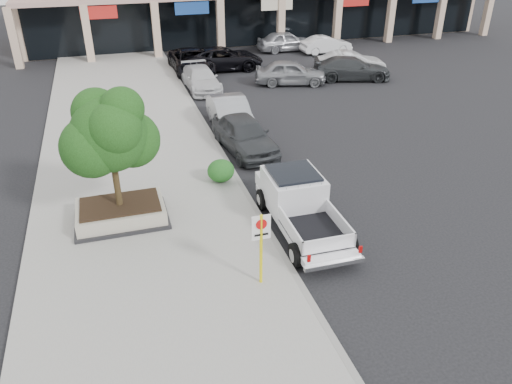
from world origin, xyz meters
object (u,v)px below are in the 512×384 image
at_px(planter_tree, 113,132).
at_px(curb_car_c, 201,79).
at_px(no_parking_sign, 261,240).
at_px(pickup_truck, 303,208).
at_px(curb_car_a, 244,134).
at_px(curb_car_d, 191,61).
at_px(lot_car_c, 352,68).
at_px(lot_car_f, 326,45).
at_px(planter, 121,212).
at_px(lot_car_a, 291,72).
at_px(curb_car_b, 230,114).
at_px(lot_car_d, 223,58).
at_px(lot_car_e, 286,41).
at_px(lot_car_b, 351,63).

bearing_deg(planter_tree, curb_car_c, 68.63).
bearing_deg(no_parking_sign, pickup_truck, 47.37).
relative_size(pickup_truck, curb_car_a, 1.18).
relative_size(no_parking_sign, pickup_truck, 0.41).
bearing_deg(pickup_truck, no_parking_sign, -131.77).
relative_size(no_parking_sign, curb_car_d, 0.41).
bearing_deg(lot_car_c, lot_car_f, 4.47).
height_order(planter, curb_car_a, curb_car_a).
distance_m(curb_car_a, lot_car_a, 11.01).
relative_size(curb_car_b, lot_car_a, 1.06).
relative_size(planter_tree, curb_car_b, 0.82).
xyz_separation_m(curb_car_b, lot_car_a, (5.72, 6.56, -0.02)).
xyz_separation_m(planter_tree, pickup_truck, (5.83, -2.37, -2.53)).
distance_m(no_parking_sign, lot_car_d, 24.23).
xyz_separation_m(no_parking_sign, lot_car_c, (12.29, 18.81, -0.88)).
bearing_deg(lot_car_f, curb_car_b, 137.96).
height_order(curb_car_a, curb_car_d, curb_car_a).
xyz_separation_m(planter_tree, lot_car_f, (17.27, 21.38, -2.74)).
bearing_deg(no_parking_sign, lot_car_f, 62.38).
bearing_deg(lot_car_a, planter, 156.41).
height_order(pickup_truck, lot_car_e, pickup_truck).
distance_m(curb_car_d, lot_car_d, 2.29).
xyz_separation_m(planter, curb_car_d, (6.03, 18.97, 0.31)).
relative_size(no_parking_sign, lot_car_e, 0.49).
bearing_deg(curb_car_b, lot_car_f, 51.73).
xyz_separation_m(no_parking_sign, curb_car_b, (2.28, 12.41, -0.83)).
relative_size(pickup_truck, curb_car_c, 1.19).
bearing_deg(lot_car_f, lot_car_b, 169.25).
bearing_deg(planter_tree, lot_car_a, 50.72).
relative_size(pickup_truck, lot_car_c, 1.08).
relative_size(curb_car_b, lot_car_d, 0.86).
bearing_deg(curb_car_b, curb_car_d, 91.01).
bearing_deg(lot_car_b, no_parking_sign, 158.93).
bearing_deg(curb_car_b, pickup_truck, -88.61).
distance_m(lot_car_d, lot_car_f, 9.42).
bearing_deg(curb_car_a, lot_car_e, 57.76).
relative_size(pickup_truck, lot_car_e, 1.20).
bearing_deg(lot_car_d, no_parking_sign, 172.24).
bearing_deg(pickup_truck, lot_car_b, 59.84).
distance_m(lot_car_a, lot_car_e, 9.35).
bearing_deg(curb_car_b, lot_car_c, 33.97).
height_order(curb_car_a, lot_car_d, curb_car_a).
bearing_deg(lot_car_b, planter, 144.43).
xyz_separation_m(lot_car_a, lot_car_d, (-3.37, 4.80, 0.01)).
bearing_deg(lot_car_f, planter, 138.64).
distance_m(lot_car_b, lot_car_d, 9.01).
distance_m(pickup_truck, curb_car_b, 9.92).
bearing_deg(curb_car_b, lot_car_b, 37.11).
xyz_separation_m(curb_car_c, lot_car_c, (10.09, -0.73, 0.07)).
relative_size(curb_car_b, curb_car_c, 1.04).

